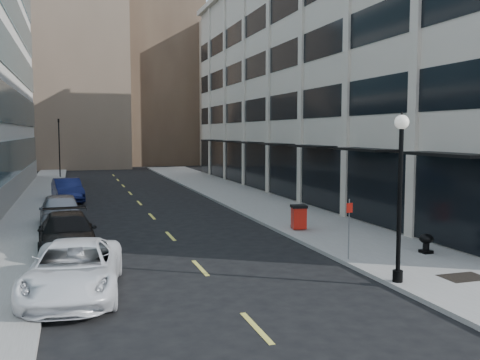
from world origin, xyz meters
TOP-DOWN VIEW (x-y plane):
  - sidewalk_right at (7.50, 20.00)m, footprint 5.00×80.00m
  - sidewalk_left at (-6.50, 20.00)m, footprint 3.00×80.00m
  - building_right at (16.94, 26.99)m, footprint 15.30×46.50m
  - skyline_tan_near at (-4.00, 68.00)m, footprint 14.00×18.00m
  - skyline_brown at (8.00, 72.00)m, footprint 12.00×16.00m
  - skyline_tan_far at (-14.00, 78.00)m, footprint 12.00×14.00m
  - skyline_stone at (18.00, 66.00)m, footprint 10.00×14.00m
  - grate_far at (7.60, 3.80)m, footprint 1.40×1.00m
  - road_centerline at (0.00, 17.00)m, footprint 0.15×68.20m
  - traffic_signal at (-5.50, 48.00)m, footprint 0.66×0.66m
  - car_white_van at (-4.22, 6.00)m, footprint 3.20×5.85m
  - car_black_pickup at (-4.45, 11.81)m, footprint 2.42×5.43m
  - car_silver_sedan at (-4.79, 17.55)m, footprint 2.28×5.12m
  - car_blue_sedan at (-4.59, 28.00)m, footprint 2.30×5.01m
  - trash_bin at (5.97, 13.10)m, footprint 0.82×0.86m
  - lamppost at (5.30, 4.00)m, footprint 0.44×0.44m
  - sign_post at (5.30, 7.08)m, footprint 0.26×0.07m
  - urn_planter at (8.60, 7.07)m, footprint 0.54×0.54m

SIDE VIEW (x-z plane):
  - road_centerline at x=0.00m, z-range 0.00..0.01m
  - sidewalk_right at x=7.50m, z-range 0.00..0.15m
  - sidewalk_left at x=-6.50m, z-range 0.00..0.15m
  - grate_far at x=7.60m, z-range 0.15..0.16m
  - urn_planter at x=8.60m, z-range 0.23..0.97m
  - trash_bin at x=5.97m, z-range 0.19..1.35m
  - car_black_pickup at x=-4.45m, z-range 0.00..1.55m
  - car_white_van at x=-4.22m, z-range 0.00..1.55m
  - car_blue_sedan at x=-4.59m, z-range 0.00..1.59m
  - car_silver_sedan at x=-4.79m, z-range 0.00..1.71m
  - sign_post at x=5.30m, z-range 0.48..2.68m
  - lamppost at x=5.30m, z-range 0.61..5.84m
  - traffic_signal at x=-5.50m, z-range 2.23..9.21m
  - building_right at x=16.94m, z-range -0.13..18.12m
  - skyline_stone at x=18.00m, z-range 0.00..20.00m
  - skyline_tan_far at x=-14.00m, z-range 0.00..22.00m
  - skyline_tan_near at x=-4.00m, z-range 0.00..28.00m
  - skyline_brown at x=8.00m, z-range 0.00..34.00m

